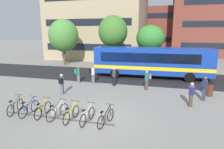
{
  "coord_description": "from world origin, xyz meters",
  "views": [
    {
      "loc": [
        3.72,
        -9.72,
        4.76
      ],
      "look_at": [
        -0.24,
        4.6,
        1.53
      ],
      "focal_mm": 31.12,
      "sensor_mm": 36.0,
      "label": 1
    }
  ],
  "objects": [
    {
      "name": "commuter_black_pack_3",
      "position": [
        -2.78,
        6.94,
        1.01
      ],
      "size": [
        0.6,
        0.51,
        1.75
      ],
      "rotation": [
        0.0,
        0.0,
        0.47
      ],
      "color": "#565660",
      "rests_on": "ground"
    },
    {
      "name": "parked_bicycle_black_6",
      "position": [
        0.9,
        -0.74,
        0.38
      ],
      "size": [
        0.56,
        1.7,
        0.99
      ],
      "rotation": [
        0.0,
        0.0,
        1.36
      ],
      "color": "black",
      "rests_on": "ground"
    },
    {
      "name": "street_tree_1",
      "position": [
        1.8,
        14.83,
        4.06
      ],
      "size": [
        3.42,
        3.42,
        5.65
      ],
      "color": "brown",
      "rests_on": "ground"
    },
    {
      "name": "bike_rack",
      "position": [
        -1.97,
        -0.76,
        0.09
      ],
      "size": [
        6.69,
        0.12,
        0.7
      ],
      "rotation": [
        0.0,
        0.0,
        0.01
      ],
      "color": "#47474C",
      "rests_on": "ground"
    },
    {
      "name": "parked_bicycle_green_0",
      "position": [
        -4.81,
        -0.69,
        0.38
      ],
      "size": [
        0.54,
        1.7,
        0.99
      ],
      "rotation": [
        0.0,
        0.0,
        1.76
      ],
      "color": "black",
      "rests_on": "ground"
    },
    {
      "name": "parked_bicycle_silver_5",
      "position": [
        -0.12,
        -0.78,
        0.38
      ],
      "size": [
        0.52,
        1.72,
        0.99
      ],
      "rotation": [
        0.0,
        0.0,
        1.5
      ],
      "color": "black",
      "rests_on": "ground"
    },
    {
      "name": "commuter_navy_pack_5",
      "position": [
        6.49,
        4.66,
        1.02
      ],
      "size": [
        0.49,
        0.6,
        1.75
      ],
      "rotation": [
        0.0,
        0.0,
        1.17
      ],
      "color": "#2D3851",
      "rests_on": "ground"
    },
    {
      "name": "street_tree_2",
      "position": [
        -2.9,
        14.69,
        4.86
      ],
      "size": [
        3.71,
        3.71,
        6.87
      ],
      "color": "brown",
      "rests_on": "ground"
    },
    {
      "name": "building_left_wing",
      "position": [
        -8.83,
        27.0,
        9.92
      ],
      "size": [
        16.76,
        13.65,
        19.84
      ],
      "color": "tan",
      "rests_on": "ground"
    },
    {
      "name": "commuter_black_pack_1",
      "position": [
        -3.91,
        3.23,
        0.95
      ],
      "size": [
        0.41,
        0.57,
        1.64
      ],
      "rotation": [
        0.0,
        0.0,
        1.78
      ],
      "color": "#565660",
      "rests_on": "ground"
    },
    {
      "name": "street_tree_0",
      "position": [
        -10.7,
        16.06,
        4.3
      ],
      "size": [
        4.29,
        4.29,
        6.64
      ],
      "color": "brown",
      "rests_on": "ground"
    },
    {
      "name": "commuter_teal_pack_0",
      "position": [
        -4.24,
        6.86,
        0.94
      ],
      "size": [
        0.59,
        0.47,
        1.63
      ],
      "rotation": [
        0.0,
        0.0,
        0.34
      ],
      "color": "#565660",
      "rests_on": "ground"
    },
    {
      "name": "building_centre_block",
      "position": [
        3.51,
        43.31,
        5.25
      ],
      "size": [
        16.29,
        14.06,
        10.5
      ],
      "color": "brown",
      "rests_on": "ground"
    },
    {
      "name": "bus_lane_asphalt",
      "position": [
        0.0,
        10.98,
        0.0
      ],
      "size": [
        80.0,
        7.2,
        0.01
      ],
      "primitive_type": "cube",
      "color": "#232326",
      "rests_on": "ground"
    },
    {
      "name": "parked_bicycle_blue_1",
      "position": [
        -3.84,
        -0.7,
        0.38
      ],
      "size": [
        0.52,
        1.72,
        0.99
      ],
      "rotation": [
        0.0,
        0.0,
        1.55
      ],
      "color": "black",
      "rests_on": "ground"
    },
    {
      "name": "city_bus",
      "position": [
        2.41,
        10.99,
        1.78
      ],
      "size": [
        12.1,
        2.93,
        3.2
      ],
      "rotation": [
        0.0,
        0.0,
        0.03
      ],
      "color": "#14389E",
      "rests_on": "ground"
    },
    {
      "name": "parked_bicycle_white_3",
      "position": [
        -1.95,
        -0.7,
        0.38
      ],
      "size": [
        0.58,
        1.69,
        0.99
      ],
      "rotation": [
        0.0,
        0.0,
        1.35
      ],
      "color": "black",
      "rests_on": "ground"
    },
    {
      "name": "commuter_navy_pack_4",
      "position": [
        5.48,
        3.17,
        0.94
      ],
      "size": [
        0.36,
        0.54,
        1.64
      ],
      "rotation": [
        0.0,
        0.0,
        1.63
      ],
      "color": "#47382D",
      "rests_on": "ground"
    },
    {
      "name": "ground",
      "position": [
        0.0,
        0.0,
        0.0
      ],
      "size": [
        200.0,
        200.0,
        0.0
      ],
      "primitive_type": "plane",
      "color": "gray"
    },
    {
      "name": "parked_bicycle_yellow_4",
      "position": [
        -1.06,
        -0.79,
        0.38
      ],
      "size": [
        0.52,
        1.72,
        0.99
      ],
      "rotation": [
        0.0,
        0.0,
        1.52
      ],
      "color": "black",
      "rests_on": "ground"
    },
    {
      "name": "trash_bin",
      "position": [
        7.1,
        5.91,
        0.52
      ],
      "size": [
        0.55,
        0.55,
        1.03
      ],
      "color": "#4C2819",
      "rests_on": "ground"
    },
    {
      "name": "parked_bicycle_yellow_2",
      "position": [
        -2.93,
        -0.67,
        0.38
      ],
      "size": [
        0.52,
        1.72,
        0.99
      ],
      "rotation": [
        0.0,
        0.0,
        1.62
      ],
      "color": "black",
      "rests_on": "ground"
    },
    {
      "name": "commuter_grey_pack_2",
      "position": [
        2.35,
        6.22,
        0.96
      ],
      "size": [
        0.6,
        0.48,
        1.67
      ],
      "rotation": [
        0.0,
        0.0,
        3.51
      ],
      "color": "#47382D",
      "rests_on": "ground"
    },
    {
      "name": "commuter_black_pack_6",
      "position": [
        -0.67,
        6.79,
        0.97
      ],
      "size": [
        0.6,
        0.57,
        1.69
      ],
      "rotation": [
        0.0,
        0.0,
        5.6
      ],
      "color": "black",
      "rests_on": "ground"
    }
  ]
}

